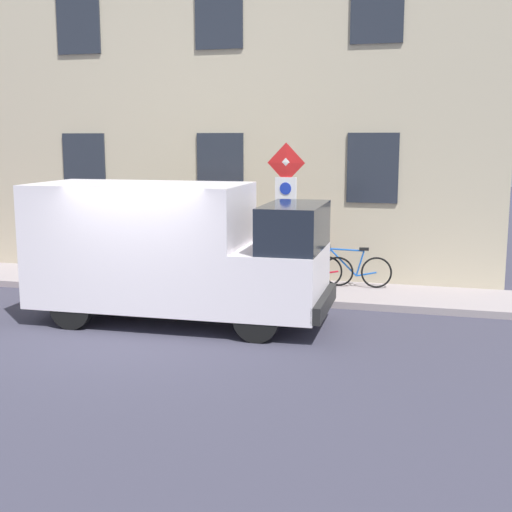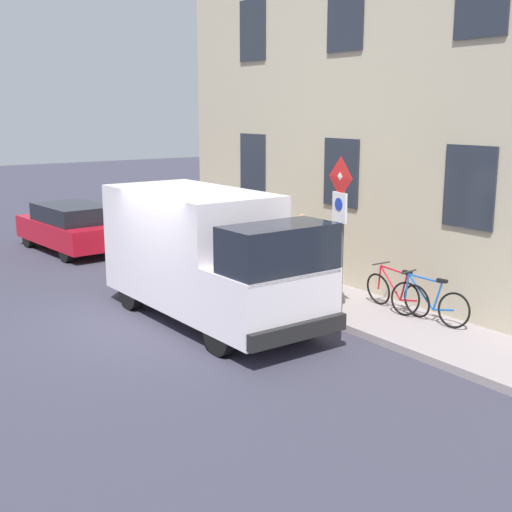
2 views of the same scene
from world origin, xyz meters
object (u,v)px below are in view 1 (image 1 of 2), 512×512
Objects in this scene: delivery_van at (173,249)px; sign_post_stacked at (286,198)px; bicycle_blue at (351,270)px; pedestrian at (207,243)px; bicycle_red at (314,268)px; litter_bin at (171,267)px.

sign_post_stacked is at bearing 47.92° from delivery_van.
sign_post_stacked is at bearing 37.56° from bicycle_blue.
pedestrian is (0.59, 1.88, -1.06)m from sign_post_stacked.
bicycle_red is 2.39m from pedestrian.
delivery_van reaches higher than bicycle_red.
bicycle_blue is at bearing -73.85° from litter_bin.
pedestrian is at bearing 93.97° from delivery_van.
delivery_van is 3.13× the size of pedestrian.
litter_bin is (-0.46, 0.65, -0.48)m from pedestrian.
litter_bin is at bearing 7.82° from bicycle_blue.
sign_post_stacked reaches higher than litter_bin.
sign_post_stacked is at bearing -93.11° from litter_bin.
litter_bin reaches higher than bicycle_red.
sign_post_stacked is 2.24m from pedestrian.
litter_bin is (-1.07, 2.89, 0.08)m from bicycle_red.
litter_bin is at bearing 111.97° from delivery_van.
delivery_van is at bearing 39.64° from bicycle_blue.
bicycle_blue is 3.17m from pedestrian.
sign_post_stacked is 1.73× the size of bicycle_blue.
bicycle_blue is (1.21, -1.17, -1.62)m from sign_post_stacked.
sign_post_stacked reaches higher than bicycle_blue.
pedestrian is at bearing 3.08° from bicycle_blue.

